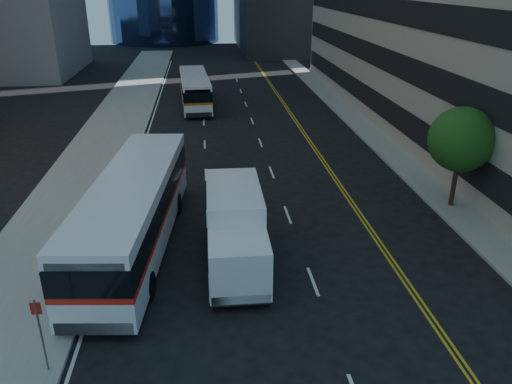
# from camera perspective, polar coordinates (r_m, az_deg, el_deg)

# --- Properties ---
(ground) EXTENTS (160.00, 160.00, 0.00)m
(ground) POSITION_cam_1_polar(r_m,az_deg,el_deg) (18.20, 6.30, -13.67)
(ground) COLOR black
(ground) RESTS_ON ground
(sidewalk_west) EXTENTS (5.00, 90.00, 0.15)m
(sidewalk_west) POSITION_cam_1_polar(r_m,az_deg,el_deg) (41.24, -15.82, 7.14)
(sidewalk_west) COLOR gray
(sidewalk_west) RESTS_ON ground
(sidewalk_east) EXTENTS (2.00, 90.00, 0.15)m
(sidewalk_east) POSITION_cam_1_polar(r_m,az_deg,el_deg) (42.51, 11.28, 8.04)
(sidewalk_east) COLOR gray
(sidewalk_east) RESTS_ON ground
(street_tree) EXTENTS (3.20, 3.20, 5.10)m
(street_tree) POSITION_cam_1_polar(r_m,az_deg,el_deg) (26.45, 22.42, 5.55)
(street_tree) COLOR #332114
(street_tree) RESTS_ON sidewalk_east
(bus_front) EXTENTS (4.06, 12.95, 3.28)m
(bus_front) POSITION_cam_1_polar(r_m,az_deg,el_deg) (21.90, -13.76, -2.02)
(bus_front) COLOR white
(bus_front) RESTS_ON ground
(bus_rear) EXTENTS (3.03, 11.08, 2.83)m
(bus_rear) POSITION_cam_1_polar(r_m,az_deg,el_deg) (47.03, -7.02, 11.59)
(bus_rear) COLOR white
(bus_rear) RESTS_ON ground
(box_truck) EXTENTS (2.27, 6.44, 3.07)m
(box_truck) POSITION_cam_1_polar(r_m,az_deg,el_deg) (20.10, -2.36, -4.24)
(box_truck) COLOR white
(box_truck) RESTS_ON ground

